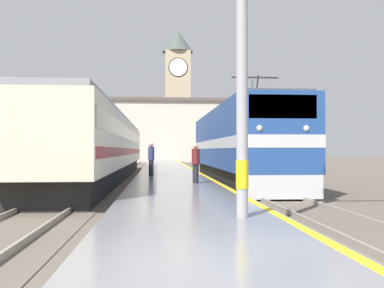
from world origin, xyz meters
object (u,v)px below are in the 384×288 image
locomotive_train (237,145)px  clock_tower (178,90)px  passenger_train (105,146)px  person_on_platform (196,162)px  second_waiting_passenger (151,158)px  catenary_mast (247,19)px

locomotive_train → clock_tower: size_ratio=0.75×
locomotive_train → passenger_train: 8.18m
passenger_train → person_on_platform: passenger_train is taller
person_on_platform → locomotive_train: bearing=58.8°
passenger_train → second_waiting_passenger: size_ratio=16.34×
passenger_train → person_on_platform: (4.73, -7.93, -0.76)m
passenger_train → catenary_mast: (4.98, -17.69, 2.52)m
catenary_mast → clock_tower: bearing=88.6°
second_waiting_passenger → clock_tower: (3.90, 55.24, 11.16)m
passenger_train → second_waiting_passenger: bearing=-40.5°
catenary_mast → person_on_platform: size_ratio=4.90×
second_waiting_passenger → clock_tower: 56.49m
locomotive_train → passenger_train: bearing=153.1°
passenger_train → clock_tower: size_ratio=1.30×
locomotive_train → catenary_mast: size_ratio=2.09×
catenary_mast → second_waiting_passenger: 15.81m
passenger_train → locomotive_train: bearing=-26.9°
passenger_train → person_on_platform: bearing=-59.2°
clock_tower → person_on_platform: bearing=-91.8°
locomotive_train → second_waiting_passenger: locomotive_train is taller
person_on_platform → clock_tower: bearing=88.2°
catenary_mast → person_on_platform: catenary_mast is taller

